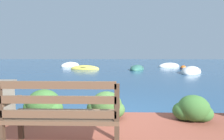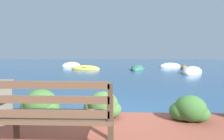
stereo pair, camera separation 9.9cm
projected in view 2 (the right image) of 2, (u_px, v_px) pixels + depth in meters
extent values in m
plane|color=navy|center=(114.00, 122.00, 3.73)|extent=(80.00, 80.00, 0.00)
cube|color=#433123|center=(16.00, 125.00, 2.55)|extent=(0.06, 0.06, 0.40)
cube|color=#433123|center=(111.00, 127.00, 2.50)|extent=(0.06, 0.06, 0.40)
cube|color=brown|center=(58.00, 116.00, 2.29)|extent=(1.45, 0.48, 0.05)
cube|color=brown|center=(52.00, 114.00, 2.08)|extent=(1.38, 0.04, 0.09)
cube|color=brown|center=(51.00, 100.00, 2.06)|extent=(1.38, 0.04, 0.09)
cube|color=brown|center=(51.00, 85.00, 2.04)|extent=(1.38, 0.04, 0.09)
cube|color=#433123|center=(110.00, 103.00, 2.04)|extent=(0.06, 0.04, 0.45)
cube|color=brown|center=(5.00, 101.00, 2.30)|extent=(0.07, 0.43, 0.05)
cube|color=brown|center=(111.00, 101.00, 2.25)|extent=(0.07, 0.43, 0.05)
ellipsoid|color=#38662D|center=(41.00, 103.00, 3.43)|extent=(0.64, 0.58, 0.55)
ellipsoid|color=#38662D|center=(33.00, 106.00, 3.49)|extent=(0.48, 0.43, 0.39)
ellipsoid|color=#38662D|center=(48.00, 108.00, 3.40)|extent=(0.45, 0.40, 0.35)
ellipsoid|color=#426B33|center=(103.00, 104.00, 3.40)|extent=(0.60, 0.54, 0.51)
ellipsoid|color=#426B33|center=(95.00, 107.00, 3.46)|extent=(0.45, 0.41, 0.36)
ellipsoid|color=#426B33|center=(111.00, 110.00, 3.37)|extent=(0.42, 0.38, 0.33)
ellipsoid|color=#38662D|center=(190.00, 108.00, 3.21)|extent=(0.57, 0.51, 0.48)
ellipsoid|color=#38662D|center=(181.00, 111.00, 3.26)|extent=(0.42, 0.38, 0.34)
ellipsoid|color=#38662D|center=(199.00, 113.00, 3.18)|extent=(0.40, 0.36, 0.31)
ellipsoid|color=silver|center=(192.00, 72.00, 13.04)|extent=(2.85, 3.37, 0.87)
torus|color=gray|center=(192.00, 69.00, 13.02)|extent=(1.79, 1.79, 0.07)
cube|color=#846647|center=(190.00, 70.00, 12.63)|extent=(0.92, 0.67, 0.04)
cube|color=#846647|center=(193.00, 69.00, 13.34)|extent=(0.92, 0.67, 0.04)
ellipsoid|color=#336B5B|center=(138.00, 69.00, 15.59)|extent=(1.92, 3.05, 0.75)
torus|color=#304F46|center=(138.00, 67.00, 15.57)|extent=(1.44, 1.44, 0.07)
cube|color=#846647|center=(137.00, 67.00, 15.17)|extent=(0.91, 0.38, 0.04)
cube|color=#846647|center=(138.00, 67.00, 15.91)|extent=(0.91, 0.38, 0.04)
ellipsoid|color=#DBC64C|center=(86.00, 69.00, 15.82)|extent=(2.72, 1.24, 0.69)
torus|color=olive|center=(85.00, 67.00, 15.80)|extent=(1.06, 1.06, 0.07)
cube|color=#846647|center=(90.00, 67.00, 15.74)|extent=(0.21, 0.76, 0.04)
cube|color=#846647|center=(82.00, 67.00, 15.85)|extent=(0.21, 0.76, 0.04)
ellipsoid|color=silver|center=(170.00, 67.00, 18.49)|extent=(2.79, 2.00, 0.81)
torus|color=gray|center=(170.00, 64.00, 18.47)|extent=(1.46, 1.46, 0.07)
cube|color=#846647|center=(167.00, 65.00, 18.33)|extent=(0.45, 0.86, 0.04)
cube|color=#846647|center=(173.00, 65.00, 18.58)|extent=(0.45, 0.86, 0.04)
ellipsoid|color=silver|center=(71.00, 66.00, 19.36)|extent=(2.32, 2.93, 0.89)
torus|color=gray|center=(71.00, 64.00, 19.33)|extent=(1.74, 1.74, 0.07)
cube|color=#846647|center=(74.00, 64.00, 19.68)|extent=(0.99, 0.56, 0.04)
cube|color=#846647|center=(69.00, 64.00, 19.05)|extent=(0.99, 0.56, 0.04)
sphere|color=orange|center=(184.00, 68.00, 15.74)|extent=(0.55, 0.55, 0.55)
torus|color=navy|center=(184.00, 68.00, 15.74)|extent=(0.61, 0.61, 0.07)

